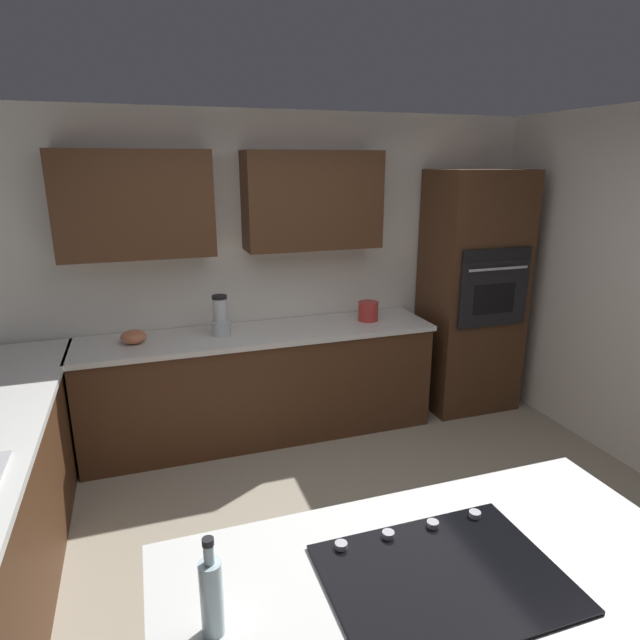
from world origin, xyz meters
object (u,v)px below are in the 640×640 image
(oil_bottle, at_px, (212,595))
(wall_oven, at_px, (472,293))
(kettle, at_px, (368,311))
(cooktop, at_px, (443,576))
(blender, at_px, (220,318))
(mixing_bowl, at_px, (133,337))

(oil_bottle, bearing_deg, wall_oven, -134.32)
(kettle, bearing_deg, oil_bottle, 58.72)
(cooktop, xyz_separation_m, oil_bottle, (0.74, -0.03, 0.12))
(oil_bottle, bearing_deg, kettle, -121.28)
(blender, relative_size, oil_bottle, 1.00)
(blender, distance_m, kettle, 1.25)
(wall_oven, distance_m, cooktop, 3.41)
(cooktop, bearing_deg, blender, -84.01)
(cooktop, relative_size, oil_bottle, 2.40)
(mixing_bowl, bearing_deg, oil_bottle, 94.31)
(blender, xyz_separation_m, oil_bottle, (0.44, 2.78, -0.01))
(wall_oven, height_order, blender, wall_oven)
(wall_oven, bearing_deg, kettle, -1.55)
(kettle, bearing_deg, blender, 0.00)
(blender, xyz_separation_m, mixing_bowl, (0.65, 0.00, -0.08))
(oil_bottle, bearing_deg, blender, -98.99)
(cooktop, distance_m, kettle, 2.97)
(kettle, xyz_separation_m, oil_bottle, (1.69, 2.78, 0.05))
(wall_oven, bearing_deg, cooktop, 54.92)
(kettle, bearing_deg, mixing_bowl, 0.00)
(blender, relative_size, kettle, 1.87)
(oil_bottle, bearing_deg, mixing_bowl, -85.69)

